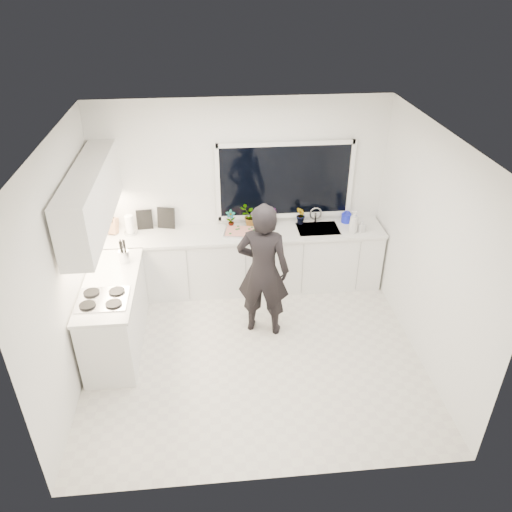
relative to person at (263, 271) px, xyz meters
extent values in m
cube|color=beige|center=(-0.16, -0.46, -0.91)|extent=(4.00, 3.50, 0.02)
cube|color=white|center=(-0.16, 1.30, 0.45)|extent=(4.00, 0.02, 2.70)
cube|color=white|center=(-2.17, -0.46, 0.45)|extent=(0.02, 3.50, 2.70)
cube|color=white|center=(1.85, -0.46, 0.45)|extent=(0.02, 3.50, 2.70)
cube|color=white|center=(-0.16, -0.46, 1.81)|extent=(4.00, 3.50, 0.02)
cube|color=black|center=(0.44, 1.27, 0.65)|extent=(1.80, 0.02, 1.00)
cube|color=white|center=(-0.16, 0.99, -0.46)|extent=(3.92, 0.58, 0.88)
cube|color=white|center=(-1.83, -0.11, -0.46)|extent=(0.58, 1.60, 0.88)
cube|color=silver|center=(-0.16, 0.98, 0.00)|extent=(3.94, 0.62, 0.04)
cube|color=silver|center=(-1.83, -0.11, 0.00)|extent=(0.62, 1.60, 0.04)
cube|color=white|center=(-1.95, 0.24, 0.95)|extent=(0.34, 2.10, 0.70)
cube|color=silver|center=(0.89, 0.99, -0.03)|extent=(0.58, 0.42, 0.14)
cylinder|color=silver|center=(0.89, 1.19, 0.13)|extent=(0.03, 0.03, 0.22)
cube|color=black|center=(-1.85, -0.46, 0.03)|extent=(0.56, 0.48, 0.03)
imported|color=black|center=(0.00, 0.00, 0.00)|extent=(0.75, 0.60, 1.80)
cube|color=#B0B1B5|center=(-0.20, 0.96, 0.03)|extent=(0.51, 0.41, 0.03)
cube|color=red|center=(-0.20, 0.96, 0.05)|extent=(0.46, 0.37, 0.01)
cylinder|color=#151FCD|center=(1.33, 1.15, 0.08)|extent=(0.19, 0.19, 0.13)
cylinder|color=white|center=(-1.72, 1.09, 0.15)|extent=(0.13, 0.13, 0.26)
cube|color=#8B5D41|center=(-1.96, 1.13, 0.13)|extent=(0.16, 0.14, 0.22)
cylinder|color=#BABABF|center=(-1.71, 0.34, 0.10)|extent=(0.16, 0.16, 0.16)
cube|color=black|center=(-1.53, 1.23, 0.16)|extent=(0.22, 0.03, 0.28)
cube|color=black|center=(-1.23, 1.23, 0.17)|extent=(0.25, 0.08, 0.30)
imported|color=#26662D|center=(-0.33, 1.15, 0.15)|extent=(0.14, 0.10, 0.26)
imported|color=#26662D|center=(-0.05, 1.15, 0.17)|extent=(0.37, 0.37, 0.31)
imported|color=#26662D|center=(0.25, 1.15, 0.15)|extent=(0.20, 0.20, 0.26)
imported|color=#26662D|center=(0.67, 1.15, 0.16)|extent=(0.15, 0.17, 0.27)
imported|color=#D8BF66|center=(1.35, 0.84, 0.18)|extent=(0.16, 0.16, 0.32)
imported|color=#D8BF66|center=(1.47, 0.84, 0.11)|extent=(0.10, 0.10, 0.18)
camera|label=1|loc=(-0.59, -5.12, 3.29)|focal=35.00mm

